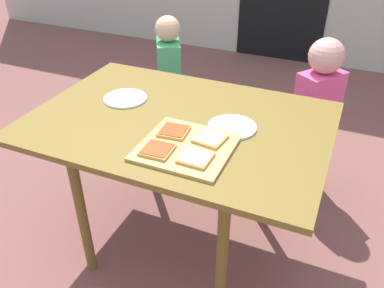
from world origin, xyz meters
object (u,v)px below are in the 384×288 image
cutting_board (187,147)px  pizza_slice_near_left (157,150)px  pizza_slice_near_right (196,158)px  plate_white_right (232,127)px  plate_white_left (125,98)px  dining_table (179,134)px  child_right (316,109)px  pizza_slice_far_left (174,131)px  pizza_slice_far_right (210,138)px  child_left (169,79)px

cutting_board → pizza_slice_near_left: size_ratio=3.00×
pizza_slice_near_right → plate_white_right: bearing=81.3°
pizza_slice_near_right → plate_white_left: pizza_slice_near_right is taller
dining_table → child_right: 0.87m
plate_white_right → child_right: 0.76m
pizza_slice_near_left → pizza_slice_near_right: bearing=3.9°
plate_white_right → cutting_board: bearing=-117.3°
dining_table → plate_white_left: plate_white_left is taller
dining_table → child_right: (0.50, 0.70, -0.11)m
plate_white_right → child_right: (0.27, 0.68, -0.19)m
cutting_board → pizza_slice_near_right: size_ratio=3.04×
pizza_slice_far_left → pizza_slice_far_right: 0.15m
dining_table → child_right: size_ratio=1.34×
pizza_slice_near_left → pizza_slice_far_right: 0.21m
cutting_board → child_left: child_left is taller
pizza_slice_far_right → dining_table: bearing=147.3°
child_left → pizza_slice_near_right: bearing=-59.1°
child_left → pizza_slice_far_right: bearing=-55.4°
child_right → plate_white_right: bearing=-111.2°
dining_table → plate_white_right: (0.23, 0.02, 0.08)m
pizza_slice_near_right → pizza_slice_far_right: (0.00, 0.14, 0.00)m
cutting_board → plate_white_left: bearing=148.5°
pizza_slice_near_left → plate_white_right: (0.19, 0.29, -0.02)m
dining_table → plate_white_right: bearing=5.1°
cutting_board → pizza_slice_far_left: 0.11m
child_right → pizza_slice_far_left: bearing=-119.0°
pizza_slice_near_left → child_left: child_left is taller
pizza_slice_near_left → pizza_slice_far_right: (0.15, 0.15, 0.00)m
pizza_slice_near_right → child_left: child_left is taller
dining_table → pizza_slice_near_right: (0.19, -0.26, 0.10)m
child_right → cutting_board: bearing=-112.7°
pizza_slice_far_right → pizza_slice_near_right: bearing=-90.4°
plate_white_left → child_right: bearing=38.2°
plate_white_left → cutting_board: bearing=-31.5°
plate_white_right → child_left: child_left is taller
cutting_board → pizza_slice_far_right: (0.07, 0.07, 0.01)m
plate_white_right → plate_white_left: bearing=174.7°
pizza_slice_far_left → child_left: child_left is taller
pizza_slice_far_left → pizza_slice_far_right: size_ratio=0.96×
plate_white_right → child_left: bearing=131.1°
cutting_board → plate_white_left: cutting_board is taller
cutting_board → pizza_slice_near_right: 0.10m
pizza_slice_far_right → plate_white_right: 0.15m
pizza_slice_far_left → pizza_slice_near_right: 0.20m
pizza_slice_far_left → pizza_slice_far_right: (0.15, 0.01, 0.00)m
dining_table → pizza_slice_far_right: bearing=-32.7°
child_right → pizza_slice_near_left: bearing=-115.1°
plate_white_right → child_right: child_right is taller
pizza_slice_near_right → pizza_slice_near_left: size_ratio=0.99×
pizza_slice_near_right → pizza_slice_far_right: same height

